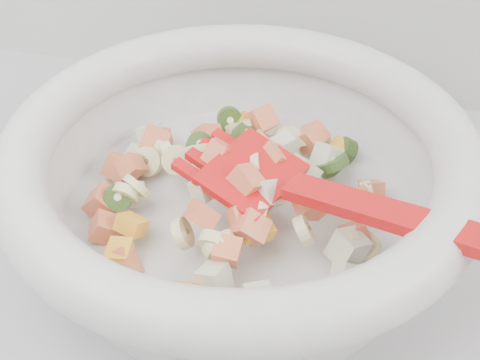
# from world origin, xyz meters

# --- Properties ---
(mixing_bowl) EXTENTS (0.46, 0.38, 0.12)m
(mixing_bowl) POSITION_xyz_m (0.04, 1.50, 0.96)
(mixing_bowl) COLOR beige
(mixing_bowl) RESTS_ON counter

